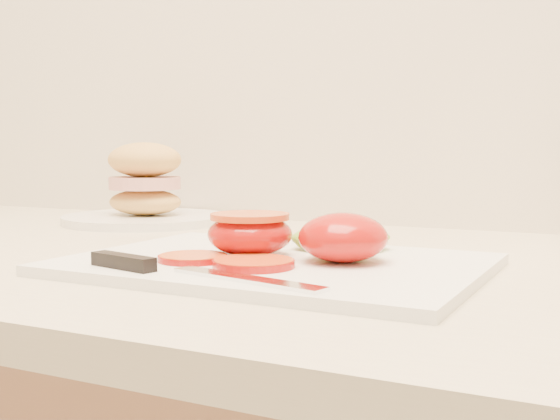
% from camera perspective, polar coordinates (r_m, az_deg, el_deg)
% --- Properties ---
extents(cutting_board, '(0.38, 0.28, 0.01)m').
position_cam_1_polar(cutting_board, '(0.65, -0.39, -4.44)').
color(cutting_board, white).
rests_on(cutting_board, counter).
extents(tomato_half_dome, '(0.08, 0.08, 0.04)m').
position_cam_1_polar(tomato_half_dome, '(0.64, 5.14, -2.23)').
color(tomato_half_dome, '#B2080A').
rests_on(tomato_half_dome, cutting_board).
extents(tomato_half_cut, '(0.08, 0.08, 0.04)m').
position_cam_1_polar(tomato_half_cut, '(0.67, -2.46, -1.83)').
color(tomato_half_cut, '#B2080A').
rests_on(tomato_half_cut, cutting_board).
extents(tomato_slice_0, '(0.07, 0.07, 0.01)m').
position_cam_1_polar(tomato_slice_0, '(0.61, -2.15, -4.34)').
color(tomato_slice_0, orange).
rests_on(tomato_slice_0, cutting_board).
extents(tomato_slice_1, '(0.06, 0.06, 0.01)m').
position_cam_1_polar(tomato_slice_1, '(0.65, -7.11, -3.87)').
color(tomato_slice_1, orange).
rests_on(tomato_slice_1, cutting_board).
extents(lettuce_leaf_0, '(0.12, 0.10, 0.02)m').
position_cam_1_polar(lettuce_leaf_0, '(0.71, 4.94, -2.37)').
color(lettuce_leaf_0, '#84AA2D').
rests_on(lettuce_leaf_0, cutting_board).
extents(knife, '(0.23, 0.05, 0.01)m').
position_cam_1_polar(knife, '(0.59, -9.02, -4.67)').
color(knife, silver).
rests_on(knife, cutting_board).
extents(sandwich_plate, '(0.24, 0.24, 0.12)m').
position_cam_1_polar(sandwich_plate, '(1.07, -10.91, 1.29)').
color(sandwich_plate, white).
rests_on(sandwich_plate, counter).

